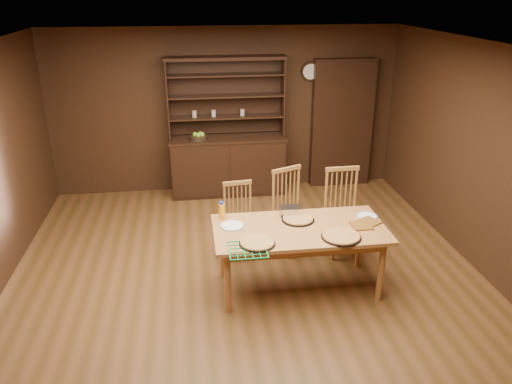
{
  "coord_description": "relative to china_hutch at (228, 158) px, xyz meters",
  "views": [
    {
      "loc": [
        -0.57,
        -4.84,
        3.17
      ],
      "look_at": [
        0.14,
        0.4,
        0.96
      ],
      "focal_mm": 35.0,
      "sensor_mm": 36.0,
      "label": 1
    }
  ],
  "objects": [
    {
      "name": "floor",
      "position": [
        0.0,
        -2.75,
        -0.6
      ],
      "size": [
        6.0,
        6.0,
        0.0
      ],
      "primitive_type": "plane",
      "color": "brown",
      "rests_on": "ground"
    },
    {
      "name": "room_shell",
      "position": [
        0.0,
        -2.75,
        0.98
      ],
      "size": [
        6.0,
        6.0,
        6.0
      ],
      "color": "beige",
      "rests_on": "floor"
    },
    {
      "name": "china_hutch",
      "position": [
        0.0,
        0.0,
        0.0
      ],
      "size": [
        1.84,
        0.52,
        2.17
      ],
      "color": "black",
      "rests_on": "floor"
    },
    {
      "name": "doorway",
      "position": [
        1.9,
        0.15,
        0.45
      ],
      "size": [
        1.0,
        0.18,
        2.1
      ],
      "primitive_type": "cube",
      "color": "black",
      "rests_on": "floor"
    },
    {
      "name": "wall_clock",
      "position": [
        1.35,
        0.2,
        1.3
      ],
      "size": [
        0.3,
        0.05,
        0.3
      ],
      "color": "black",
      "rests_on": "room_shell"
    },
    {
      "name": "dining_table",
      "position": [
        0.54,
        -2.9,
        0.07
      ],
      "size": [
        1.86,
        0.93,
        0.75
      ],
      "color": "#B77C3F",
      "rests_on": "floor"
    },
    {
      "name": "chair_left",
      "position": [
        -0.02,
        -1.99,
        -0.1
      ],
      "size": [
        0.42,
        0.4,
        0.93
      ],
      "rotation": [
        0.0,
        0.0,
        0.12
      ],
      "color": "olive",
      "rests_on": "floor"
    },
    {
      "name": "chair_center",
      "position": [
        0.62,
        -1.97,
        -0.02
      ],
      "size": [
        0.57,
        0.56,
        1.08
      ],
      "rotation": [
        0.0,
        0.0,
        0.41
      ],
      "color": "olive",
      "rests_on": "floor"
    },
    {
      "name": "chair_right",
      "position": [
        1.26,
        -2.11,
        -0.01
      ],
      "size": [
        0.46,
        0.44,
        1.1
      ],
      "rotation": [
        0.0,
        0.0,
        0.03
      ],
      "color": "olive",
      "rests_on": "floor"
    },
    {
      "name": "pizza_left",
      "position": [
        0.04,
        -3.2,
        0.17
      ],
      "size": [
        0.37,
        0.37,
        0.04
      ],
      "color": "black",
      "rests_on": "dining_table"
    },
    {
      "name": "pizza_right",
      "position": [
        0.92,
        -3.18,
        0.17
      ],
      "size": [
        0.41,
        0.41,
        0.04
      ],
      "color": "black",
      "rests_on": "dining_table"
    },
    {
      "name": "pizza_center",
      "position": [
        0.56,
        -2.71,
        0.17
      ],
      "size": [
        0.37,
        0.37,
        0.04
      ],
      "color": "black",
      "rests_on": "dining_table"
    },
    {
      "name": "cooling_rack",
      "position": [
        -0.08,
        -3.31,
        0.16
      ],
      "size": [
        0.48,
        0.48,
        0.02
      ],
      "primitive_type": null,
      "rotation": [
        0.0,
        0.0,
        -0.38
      ],
      "color": "#0B9347",
      "rests_on": "dining_table"
    },
    {
      "name": "plate_left",
      "position": [
        -0.18,
        -2.77,
        0.16
      ],
      "size": [
        0.26,
        0.26,
        0.02
      ],
      "color": "white",
      "rests_on": "dining_table"
    },
    {
      "name": "plate_right",
      "position": [
        1.35,
        -2.74,
        0.16
      ],
      "size": [
        0.23,
        0.23,
        0.02
      ],
      "color": "white",
      "rests_on": "dining_table"
    },
    {
      "name": "foil_dish",
      "position": [
        0.5,
        -2.55,
        0.2
      ],
      "size": [
        0.23,
        0.17,
        0.09
      ],
      "primitive_type": "cube",
      "rotation": [
        0.0,
        0.0,
        -0.03
      ],
      "color": "silver",
      "rests_on": "dining_table"
    },
    {
      "name": "juice_bottle",
      "position": [
        -0.27,
        -2.57,
        0.25
      ],
      "size": [
        0.06,
        0.06,
        0.21
      ],
      "color": "#FF9D0D",
      "rests_on": "dining_table"
    },
    {
      "name": "pot_holder_a",
      "position": [
        1.32,
        -2.88,
        0.16
      ],
      "size": [
        0.29,
        0.29,
        0.02
      ],
      "primitive_type": "cube",
      "rotation": [
        0.0,
        0.0,
        0.52
      ],
      "color": "red",
      "rests_on": "dining_table"
    },
    {
      "name": "pot_holder_b",
      "position": [
        1.21,
        -2.96,
        0.16
      ],
      "size": [
        0.21,
        0.21,
        0.02
      ],
      "primitive_type": "cube",
      "rotation": [
        0.0,
        0.0,
        -0.01
      ],
      "color": "red",
      "rests_on": "dining_table"
    },
    {
      "name": "fruit_bowl",
      "position": [
        -0.45,
        -0.07,
        0.39
      ],
      "size": [
        0.27,
        0.27,
        0.12
      ],
      "color": "black",
      "rests_on": "china_hutch"
    }
  ]
}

